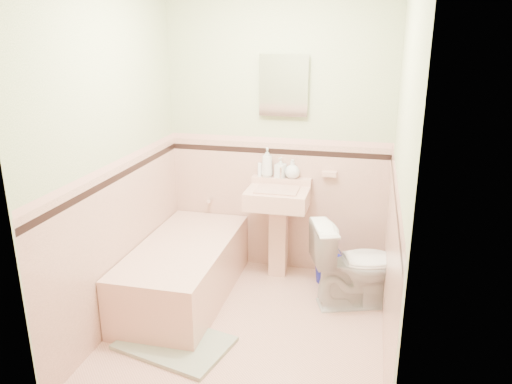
% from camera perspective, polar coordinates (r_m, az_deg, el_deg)
% --- Properties ---
extents(floor, '(2.20, 2.20, 0.00)m').
position_cam_1_polar(floor, '(3.88, -0.88, -15.35)').
color(floor, '#DAA58F').
rests_on(floor, ground).
extents(wall_back, '(2.50, 0.00, 2.50)m').
position_cam_1_polar(wall_back, '(4.41, 2.56, 6.39)').
color(wall_back, beige).
rests_on(wall_back, ground).
extents(wall_front, '(2.50, 0.00, 2.50)m').
position_cam_1_polar(wall_front, '(2.36, -7.57, -3.96)').
color(wall_front, beige).
rests_on(wall_front, ground).
extents(wall_left, '(0.00, 2.50, 2.50)m').
position_cam_1_polar(wall_left, '(3.73, -16.08, 3.60)').
color(wall_left, beige).
rests_on(wall_left, ground).
extents(wall_right, '(0.00, 2.50, 2.50)m').
position_cam_1_polar(wall_right, '(3.27, 16.27, 1.64)').
color(wall_right, beige).
rests_on(wall_right, ground).
extents(wainscot_back, '(2.00, 0.00, 2.00)m').
position_cam_1_polar(wainscot_back, '(4.57, 2.42, -1.65)').
color(wainscot_back, '#DDAA94').
rests_on(wainscot_back, ground).
extents(wainscot_front, '(2.00, 0.00, 2.00)m').
position_cam_1_polar(wainscot_front, '(2.68, -6.89, -16.88)').
color(wainscot_front, '#DDAA94').
rests_on(wainscot_front, ground).
extents(wainscot_left, '(0.00, 2.20, 2.20)m').
position_cam_1_polar(wainscot_left, '(3.93, -15.12, -5.64)').
color(wainscot_left, '#DDAA94').
rests_on(wainscot_left, ground).
extents(wainscot_right, '(0.00, 2.20, 2.20)m').
position_cam_1_polar(wainscot_right, '(3.50, 15.15, -8.62)').
color(wainscot_right, '#DDAA94').
rests_on(wainscot_right, ground).
extents(accent_back, '(2.00, 0.00, 2.00)m').
position_cam_1_polar(accent_back, '(4.42, 2.49, 4.69)').
color(accent_back, black).
rests_on(accent_back, ground).
extents(accent_front, '(2.00, 0.00, 2.00)m').
position_cam_1_polar(accent_front, '(2.43, -7.29, -6.65)').
color(accent_front, black).
rests_on(accent_front, ground).
extents(accent_left, '(0.00, 2.20, 2.20)m').
position_cam_1_polar(accent_left, '(3.75, -15.67, 1.66)').
color(accent_left, black).
rests_on(accent_left, ground).
extents(accent_right, '(0.00, 2.20, 2.20)m').
position_cam_1_polar(accent_right, '(3.31, 15.76, -0.50)').
color(accent_right, black).
rests_on(accent_right, ground).
extents(cap_back, '(2.00, 0.00, 2.00)m').
position_cam_1_polar(cap_back, '(4.40, 2.51, 5.96)').
color(cap_back, '#DAA190').
rests_on(cap_back, ground).
extents(cap_front, '(2.00, 0.00, 2.00)m').
position_cam_1_polar(cap_front, '(2.39, -7.38, -4.47)').
color(cap_front, '#DAA190').
rests_on(cap_front, ground).
extents(cap_left, '(0.00, 2.20, 2.20)m').
position_cam_1_polar(cap_left, '(3.73, -15.80, 3.14)').
color(cap_left, '#DAA190').
rests_on(cap_left, ground).
extents(cap_right, '(0.00, 2.20, 2.20)m').
position_cam_1_polar(cap_right, '(3.28, 15.91, 1.16)').
color(cap_right, '#DAA190').
rests_on(cap_right, ground).
extents(bathtub, '(0.70, 1.50, 0.45)m').
position_cam_1_polar(bathtub, '(4.21, -8.23, -9.16)').
color(bathtub, '#D5A28C').
rests_on(bathtub, floor).
extents(tub_faucet, '(0.04, 0.12, 0.04)m').
position_cam_1_polar(tub_faucet, '(4.68, -5.26, -0.86)').
color(tub_faucet, silver).
rests_on(tub_faucet, wall_back).
extents(sink, '(0.53, 0.48, 0.84)m').
position_cam_1_polar(sink, '(4.42, 2.46, -4.88)').
color(sink, '#D5A28C').
rests_on(sink, floor).
extents(sink_faucet, '(0.02, 0.02, 0.10)m').
position_cam_1_polar(sink_faucet, '(4.37, 2.90, 2.25)').
color(sink_faucet, silver).
rests_on(sink_faucet, sink).
extents(medicine_cabinet, '(0.36, 0.04, 0.45)m').
position_cam_1_polar(medicine_cabinet, '(4.30, 3.23, 12.16)').
color(medicine_cabinet, white).
rests_on(medicine_cabinet, wall_back).
extents(soap_dish, '(0.13, 0.07, 0.04)m').
position_cam_1_polar(soap_dish, '(4.38, 8.46, 2.10)').
color(soap_dish, '#D5A28C').
rests_on(soap_dish, wall_back).
extents(soap_bottle_left, '(0.12, 0.12, 0.26)m').
position_cam_1_polar(soap_bottle_left, '(4.42, 1.30, 3.45)').
color(soap_bottle_left, '#B2B2B2').
rests_on(soap_bottle_left, sink).
extents(soap_bottle_mid, '(0.10, 0.10, 0.18)m').
position_cam_1_polar(soap_bottle_mid, '(4.40, 2.84, 2.84)').
color(soap_bottle_mid, '#B2B2B2').
rests_on(soap_bottle_mid, sink).
extents(soap_bottle_right, '(0.16, 0.16, 0.17)m').
position_cam_1_polar(soap_bottle_right, '(4.39, 4.23, 2.67)').
color(soap_bottle_right, '#B2B2B2').
rests_on(soap_bottle_right, sink).
extents(tube, '(0.04, 0.04, 0.12)m').
position_cam_1_polar(tube, '(4.45, 0.43, 2.60)').
color(tube, white).
rests_on(tube, sink).
extents(toilet, '(0.79, 0.61, 0.72)m').
position_cam_1_polar(toilet, '(4.08, 11.40, -8.17)').
color(toilet, white).
rests_on(toilet, floor).
extents(bucket, '(0.31, 0.31, 0.24)m').
position_cam_1_polar(bucket, '(4.50, 8.25, -8.79)').
color(bucket, '#161B99').
rests_on(bucket, floor).
extents(bath_mat, '(0.86, 0.68, 0.03)m').
position_cam_1_polar(bath_mat, '(3.73, -9.36, -16.83)').
color(bath_mat, gray).
rests_on(bath_mat, floor).
extents(shoe, '(0.15, 0.09, 0.06)m').
position_cam_1_polar(shoe, '(3.83, -10.96, -15.11)').
color(shoe, '#BF1E59').
rests_on(shoe, bath_mat).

